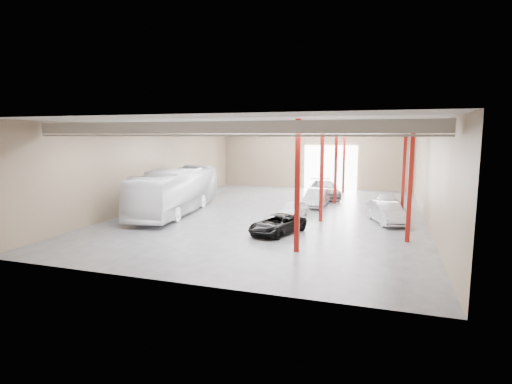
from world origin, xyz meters
The scene contains 8 objects.
depot_shell centered at (0.13, 0.48, 4.98)m, with size 22.12×32.12×7.06m.
coach_bus centered at (-7.69, -2.35, 1.76)m, with size 2.96×12.64×3.52m, color white.
black_sedan centered at (1.80, -6.53, 0.61)m, with size 2.02×4.37×1.21m, color black.
car_row_a centered at (1.65, -1.33, 0.66)m, with size 1.56×3.88×1.32m, color white.
car_row_b centered at (2.50, 3.87, 0.77)m, with size 1.63×4.68×1.54m, color #BABABF.
car_row_c centered at (2.42, 9.07, 0.85)m, with size 2.39×5.89×1.71m, color slate.
car_right_near centered at (8.30, -1.04, 0.76)m, with size 1.61×4.63×1.53m, color silver.
car_right_far centered at (8.30, 4.16, 0.73)m, with size 1.72×4.26×1.45m, color silver.
Camera 1 is at (8.21, -30.26, 6.18)m, focal length 28.00 mm.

